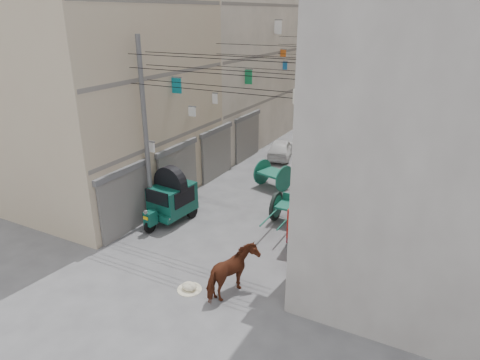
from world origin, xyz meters
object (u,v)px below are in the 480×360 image
Objects in this scene: tonga_cart at (289,208)px; mini_truck at (312,222)px; second_cart at (273,174)px; auto_rickshaw at (171,197)px; feed_sack at (189,286)px; distant_car_grey at (386,115)px; horse at (232,273)px; distant_car_green at (373,96)px; distant_car_white at (281,148)px.

mini_truck is at bearing -37.98° from tonga_cart.
mini_truck reaches higher than second_cart.
feed_sack is at bearing -42.74° from auto_rickshaw.
second_cart reaches higher than distant_car_grey.
auto_rickshaw is at bearing -23.48° from horse.
mini_truck reaches higher than horse.
auto_rickshaw is at bearing -174.17° from mini_truck.
auto_rickshaw is 1.49× the size of second_cart.
mini_truck is 32.04m from distant_car_green.
feed_sack is (-2.51, -5.14, -0.72)m from mini_truck.
second_cart reaches higher than tonga_cart.
second_cart is 9.76m from feed_sack.
distant_car_grey is (-1.14, 22.64, -0.29)m from mini_truck.
second_cart is at bearing 96.96° from feed_sack.
horse is at bearing -30.07° from auto_rickshaw.
distant_car_green is at bearing 92.54° from feed_sack.
tonga_cart is 0.82× the size of distant_car_white.
distant_car_white is (-1.62, 4.94, -0.15)m from second_cart.
distant_car_white is at bearing 114.55° from mini_truck.
feed_sack is 0.15× the size of distant_car_white.
horse reaches higher than distant_car_white.
feed_sack is at bearing 29.28° from horse.
tonga_cart is 5.55× the size of feed_sack.
horse reaches higher than feed_sack.
horse reaches higher than tonga_cart.
feed_sack is at bearing -100.32° from tonga_cart.
second_cart is at bearing 110.27° from distant_car_green.
second_cart is 3.64× the size of feed_sack.
distant_car_green is at bearing 91.55° from auto_rickshaw.
tonga_cart is at bearing -40.96° from second_cart.
tonga_cart is 4.12m from second_cart.
distant_car_green reaches higher than feed_sack.
horse is at bearing 17.69° from feed_sack.
distant_car_green is at bearing -106.96° from distant_car_white.
distant_car_white is 13.81m from distant_car_grey.
mini_truck reaches higher than feed_sack.
horse is 0.57× the size of distant_car_grey.
second_cart is at bearing 94.22° from distant_car_white.
distant_car_grey is (4.17, 13.17, -0.03)m from distant_car_white.
tonga_cart is 0.89× the size of mini_truck.
distant_car_grey reaches higher than distant_car_green.
distant_car_grey is (0.29, 21.54, -0.11)m from tonga_cart.
auto_rickshaw is 0.80× the size of distant_car_white.
distant_car_green is (-2.72, 30.67, -0.14)m from tonga_cart.
tonga_cart reaches higher than distant_car_green.
feed_sack is at bearing 111.86° from distant_car_green.
auto_rickshaw is 0.97× the size of tonga_cart.
distant_car_white is at bearing -103.42° from distant_car_grey.
distant_car_white is (-2.80, 14.61, 0.47)m from feed_sack.
mini_truck reaches higher than distant_car_white.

